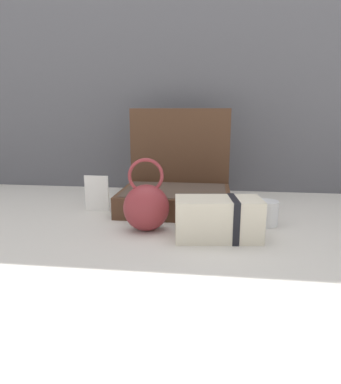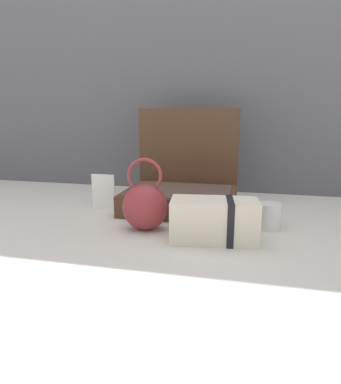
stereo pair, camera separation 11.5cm
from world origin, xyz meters
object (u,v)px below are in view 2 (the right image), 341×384
Objects in this scene: open_suitcase at (182,188)px; info_card_left at (103,192)px; cream_toiletry_bag at (215,220)px; coffee_mug at (268,216)px; teal_pouch_handbag at (145,205)px.

open_suitcase reaches higher than info_card_left.
cream_toiletry_bag is at bearing -28.18° from info_card_left.
coffee_mug is at bearing -29.01° from open_suitcase.
open_suitcase reaches higher than cream_toiletry_bag.
teal_pouch_handbag is 2.13× the size of coffee_mug.
info_card_left is at bearing -164.74° from open_suitcase.
open_suitcase is at bearing 150.99° from coffee_mug.
coffee_mug is 0.80× the size of info_card_left.
teal_pouch_handbag is 0.24m from cream_toiletry_bag.
coffee_mug is (0.40, 0.11, -0.04)m from teal_pouch_handbag.
teal_pouch_handbag is 0.41m from coffee_mug.
info_card_left is at bearing 151.91° from cream_toiletry_bag.
teal_pouch_handbag is 0.32m from info_card_left.
teal_pouch_handbag is (-0.07, -0.29, -0.00)m from open_suitcase.
info_card_left is (-0.64, 0.10, 0.03)m from coffee_mug.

